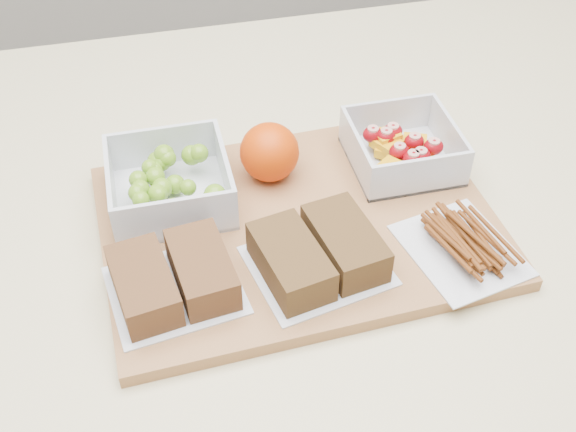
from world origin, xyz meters
The scene contains 8 objects.
counter centered at (0.00, 0.00, 0.45)m, with size 1.20×0.90×0.90m, color beige.
cutting_board centered at (0.03, -0.02, 0.91)m, with size 0.42×0.30×0.02m, color #A47044.
grape_container centered at (-0.10, 0.05, 0.94)m, with size 0.13×0.13×0.05m.
fruit_container centered at (0.17, 0.05, 0.94)m, with size 0.12×0.12×0.05m.
orange centered at (0.01, 0.06, 0.95)m, with size 0.07×0.07×0.07m, color #D53E05.
sandwich_bag_left centered at (-0.12, -0.09, 0.93)m, with size 0.14×0.13×0.04m.
sandwich_bag_center centered at (0.03, -0.09, 0.94)m, with size 0.15×0.14×0.04m.
pretzel_bag centered at (0.18, -0.10, 0.93)m, with size 0.13×0.14×0.03m.
Camera 1 is at (-0.11, -0.56, 1.46)m, focal length 45.00 mm.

